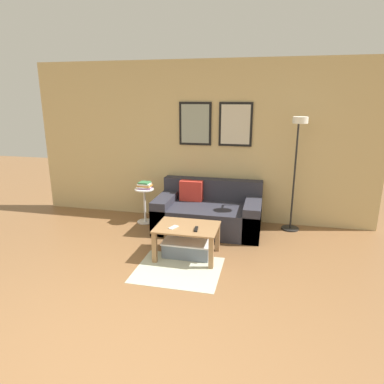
{
  "coord_description": "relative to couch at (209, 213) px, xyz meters",
  "views": [
    {
      "loc": [
        1.13,
        -2.03,
        1.99
      ],
      "look_at": [
        0.22,
        1.96,
        0.85
      ],
      "focal_mm": 32.0,
      "sensor_mm": 36.0,
      "label": 1
    }
  ],
  "objects": [
    {
      "name": "couch",
      "position": [
        0.0,
        0.0,
        0.0
      ],
      "size": [
        1.58,
        0.93,
        0.72
      ],
      "color": "#2D2D38",
      "rests_on": "ground_plane"
    },
    {
      "name": "floor_lamp",
      "position": [
        1.25,
        0.1,
        0.91
      ],
      "size": [
        0.27,
        0.5,
        1.73
      ],
      "color": "black",
      "rests_on": "ground_plane"
    },
    {
      "name": "wall_back",
      "position": [
        -0.26,
        0.49,
        1.02
      ],
      "size": [
        5.6,
        0.09,
        2.55
      ],
      "color": "tan",
      "rests_on": "ground_plane"
    },
    {
      "name": "remote_control",
      "position": [
        0.04,
        -1.11,
        0.17
      ],
      "size": [
        0.06,
        0.15,
        0.02
      ],
      "primitive_type": "cube",
      "rotation": [
        0.0,
        0.0,
        0.12
      ],
      "color": "black",
      "rests_on": "coffee_table"
    },
    {
      "name": "ground_plane",
      "position": [
        -0.26,
        -2.92,
        -0.26
      ],
      "size": [
        16.0,
        16.0,
        0.0
      ],
      "primitive_type": "plane",
      "color": "brown"
    },
    {
      "name": "side_table",
      "position": [
        -1.06,
        0.04,
        0.08
      ],
      "size": [
        0.31,
        0.31,
        0.57
      ],
      "color": "white",
      "rests_on": "ground_plane"
    },
    {
      "name": "area_rug",
      "position": [
        -0.11,
        -1.4,
        -0.25
      ],
      "size": [
        1.01,
        0.85,
        0.01
      ],
      "primitive_type": "cube",
      "color": "#B2B79E",
      "rests_on": "ground_plane"
    },
    {
      "name": "coffee_table",
      "position": [
        -0.09,
        -1.02,
        0.07
      ],
      "size": [
        0.79,
        0.57,
        0.41
      ],
      "color": "#997047",
      "rests_on": "ground_plane"
    },
    {
      "name": "storage_bin",
      "position": [
        -0.1,
        -0.98,
        -0.16
      ],
      "size": [
        0.62,
        0.39,
        0.2
      ],
      "color": "slate",
      "rests_on": "ground_plane"
    },
    {
      "name": "cell_phone",
      "position": [
        -0.25,
        -1.1,
        0.16
      ],
      "size": [
        0.11,
        0.15,
        0.01
      ],
      "primitive_type": "cube",
      "rotation": [
        0.0,
        0.0,
        -0.39
      ],
      "color": "silver",
      "rests_on": "coffee_table"
    },
    {
      "name": "book_stack",
      "position": [
        -1.06,
        0.06,
        0.36
      ],
      "size": [
        0.25,
        0.19,
        0.11
      ],
      "color": "#8C4C93",
      "rests_on": "side_table"
    }
  ]
}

